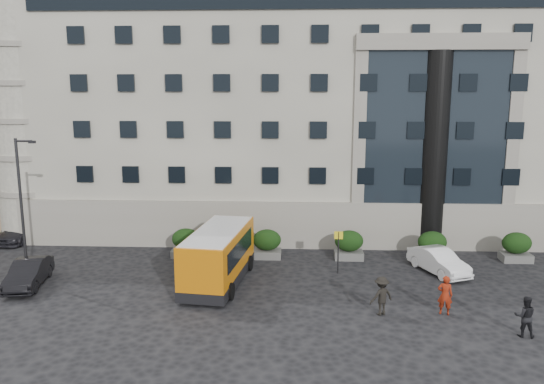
{
  "coord_description": "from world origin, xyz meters",
  "views": [
    {
      "loc": [
        3.01,
        -24.66,
        10.47
      ],
      "look_at": [
        1.7,
        3.99,
        5.0
      ],
      "focal_mm": 35.0,
      "sensor_mm": 36.0,
      "label": 1
    }
  ],
  "objects_px": {
    "hedge_d": "(432,246)",
    "pedestrian_c": "(381,296)",
    "pedestrian_b": "(525,316)",
    "street_lamp": "(22,205)",
    "bus_stop_sign": "(338,245)",
    "parked_car_c": "(22,231)",
    "hedge_b": "(267,243)",
    "hedge_a": "(186,242)",
    "hedge_e": "(516,247)",
    "hedge_c": "(349,245)",
    "pedestrian_a": "(445,295)",
    "parked_car_b": "(29,273)",
    "red_truck": "(54,199)",
    "white_taxi": "(439,261)",
    "minibus": "(219,254)",
    "parked_car_d": "(27,225)"
  },
  "relations": [
    {
      "from": "hedge_d",
      "to": "red_truck",
      "type": "distance_m",
      "value": 30.93
    },
    {
      "from": "street_lamp",
      "to": "minibus",
      "type": "relative_size",
      "value": 1.07
    },
    {
      "from": "bus_stop_sign",
      "to": "pedestrian_b",
      "type": "bearing_deg",
      "value": -46.12
    },
    {
      "from": "parked_car_c",
      "to": "pedestrian_c",
      "type": "relative_size",
      "value": 2.52
    },
    {
      "from": "pedestrian_a",
      "to": "hedge_c",
      "type": "bearing_deg",
      "value": -52.18
    },
    {
      "from": "hedge_b",
      "to": "minibus",
      "type": "distance_m",
      "value": 5.28
    },
    {
      "from": "street_lamp",
      "to": "parked_car_b",
      "type": "relative_size",
      "value": 1.83
    },
    {
      "from": "bus_stop_sign",
      "to": "parked_car_c",
      "type": "relative_size",
      "value": 0.53
    },
    {
      "from": "minibus",
      "to": "pedestrian_a",
      "type": "distance_m",
      "value": 11.96
    },
    {
      "from": "red_truck",
      "to": "pedestrian_c",
      "type": "height_order",
      "value": "red_truck"
    },
    {
      "from": "hedge_d",
      "to": "parked_car_b",
      "type": "bearing_deg",
      "value": -166.37
    },
    {
      "from": "parked_car_b",
      "to": "pedestrian_c",
      "type": "height_order",
      "value": "pedestrian_c"
    },
    {
      "from": "hedge_b",
      "to": "hedge_a",
      "type": "bearing_deg",
      "value": 180.0
    },
    {
      "from": "pedestrian_a",
      "to": "hedge_a",
      "type": "bearing_deg",
      "value": -16.85
    },
    {
      "from": "hedge_d",
      "to": "parked_car_d",
      "type": "xyz_separation_m",
      "value": [
        -28.6,
        5.02,
        -0.27
      ]
    },
    {
      "from": "pedestrian_b",
      "to": "street_lamp",
      "type": "bearing_deg",
      "value": -1.85
    },
    {
      "from": "hedge_b",
      "to": "red_truck",
      "type": "distance_m",
      "value": 21.46
    },
    {
      "from": "parked_car_c",
      "to": "pedestrian_b",
      "type": "xyz_separation_m",
      "value": [
        29.44,
        -13.77,
        0.23
      ]
    },
    {
      "from": "white_taxi",
      "to": "pedestrian_c",
      "type": "distance_m",
      "value": 7.49
    },
    {
      "from": "hedge_b",
      "to": "street_lamp",
      "type": "bearing_deg",
      "value": -159.93
    },
    {
      "from": "hedge_e",
      "to": "white_taxi",
      "type": "relative_size",
      "value": 0.43
    },
    {
      "from": "hedge_c",
      "to": "pedestrian_c",
      "type": "height_order",
      "value": "pedestrian_c"
    },
    {
      "from": "white_taxi",
      "to": "parked_car_b",
      "type": "bearing_deg",
      "value": 165.11
    },
    {
      "from": "hedge_d",
      "to": "pedestrian_c",
      "type": "xyz_separation_m",
      "value": [
        -4.49,
        -8.56,
        0.02
      ]
    },
    {
      "from": "street_lamp",
      "to": "red_truck",
      "type": "bearing_deg",
      "value": 109.71
    },
    {
      "from": "hedge_d",
      "to": "white_taxi",
      "type": "distance_m",
      "value": 2.44
    },
    {
      "from": "red_truck",
      "to": "pedestrian_a",
      "type": "height_order",
      "value": "red_truck"
    },
    {
      "from": "red_truck",
      "to": "parked_car_d",
      "type": "height_order",
      "value": "red_truck"
    },
    {
      "from": "hedge_a",
      "to": "parked_car_c",
      "type": "distance_m",
      "value": 12.9
    },
    {
      "from": "minibus",
      "to": "parked_car_d",
      "type": "xyz_separation_m",
      "value": [
        -15.79,
        9.66,
        -1.0
      ]
    },
    {
      "from": "hedge_c",
      "to": "pedestrian_a",
      "type": "bearing_deg",
      "value": -65.94
    },
    {
      "from": "hedge_b",
      "to": "parked_car_d",
      "type": "relative_size",
      "value": 0.39
    },
    {
      "from": "hedge_c",
      "to": "hedge_e",
      "type": "relative_size",
      "value": 1.0
    },
    {
      "from": "parked_car_c",
      "to": "hedge_a",
      "type": "bearing_deg",
      "value": -11.3
    },
    {
      "from": "white_taxi",
      "to": "pedestrian_c",
      "type": "height_order",
      "value": "pedestrian_c"
    },
    {
      "from": "hedge_d",
      "to": "bus_stop_sign",
      "type": "distance_m",
      "value": 6.76
    },
    {
      "from": "hedge_e",
      "to": "parked_car_d",
      "type": "height_order",
      "value": "hedge_e"
    },
    {
      "from": "minibus",
      "to": "hedge_e",
      "type": "bearing_deg",
      "value": 21.62
    },
    {
      "from": "bus_stop_sign",
      "to": "hedge_a",
      "type": "bearing_deg",
      "value": 163.58
    },
    {
      "from": "hedge_c",
      "to": "hedge_e",
      "type": "bearing_deg",
      "value": 0.0
    },
    {
      "from": "hedge_e",
      "to": "red_truck",
      "type": "xyz_separation_m",
      "value": [
        -34.25,
        10.59,
        0.52
      ]
    },
    {
      "from": "hedge_a",
      "to": "parked_car_c",
      "type": "relative_size",
      "value": 0.39
    },
    {
      "from": "parked_car_d",
      "to": "pedestrian_b",
      "type": "xyz_separation_m",
      "value": [
        29.95,
        -15.56,
        0.26
      ]
    },
    {
      "from": "parked_car_d",
      "to": "pedestrian_b",
      "type": "bearing_deg",
      "value": -28.07
    },
    {
      "from": "street_lamp",
      "to": "hedge_e",
      "type": "bearing_deg",
      "value": 9.48
    },
    {
      "from": "bus_stop_sign",
      "to": "pedestrian_a",
      "type": "relative_size",
      "value": 1.32
    },
    {
      "from": "hedge_d",
      "to": "street_lamp",
      "type": "relative_size",
      "value": 0.23
    },
    {
      "from": "hedge_a",
      "to": "hedge_e",
      "type": "xyz_separation_m",
      "value": [
        20.8,
        0.0,
        0.0
      ]
    },
    {
      "from": "bus_stop_sign",
      "to": "pedestrian_a",
      "type": "height_order",
      "value": "bus_stop_sign"
    },
    {
      "from": "white_taxi",
      "to": "pedestrian_c",
      "type": "bearing_deg",
      "value": -147.69
    }
  ]
}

